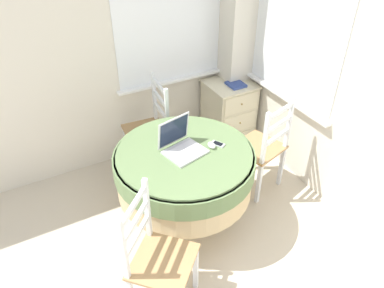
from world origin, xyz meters
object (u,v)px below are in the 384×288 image
(laptop, at_px, (181,145))
(cell_phone, at_px, (218,144))
(corner_cabinet, at_px, (228,112))
(book_on_cabinet, at_px, (236,84))
(round_dining_table, at_px, (184,168))
(dining_chair_near_back_window, at_px, (150,130))
(dining_chair_near_right_window, at_px, (262,148))
(dining_chair_camera_near, at_px, (157,259))
(computer_mouse, at_px, (212,145))

(laptop, height_order, cell_phone, laptop)
(corner_cabinet, bearing_deg, laptop, -140.28)
(book_on_cabinet, bearing_deg, round_dining_table, -141.84)
(laptop, xyz_separation_m, dining_chair_near_back_window, (0.05, 0.78, -0.33))
(dining_chair_near_right_window, relative_size, dining_chair_camera_near, 1.00)
(corner_cabinet, relative_size, book_on_cabinet, 3.83)
(round_dining_table, xyz_separation_m, dining_chair_near_back_window, (0.03, 0.81, -0.11))
(laptop, height_order, dining_chair_near_back_window, laptop)
(dining_chair_near_right_window, bearing_deg, dining_chair_near_back_window, 135.46)
(cell_phone, xyz_separation_m, dining_chair_near_right_window, (0.54, 0.08, -0.28))
(computer_mouse, distance_m, dining_chair_camera_near, 0.97)
(dining_chair_near_right_window, bearing_deg, computer_mouse, -171.87)
(computer_mouse, height_order, book_on_cabinet, computer_mouse)
(dining_chair_near_back_window, relative_size, dining_chair_camera_near, 1.00)
(round_dining_table, height_order, book_on_cabinet, round_dining_table)
(cell_phone, relative_size, dining_chair_camera_near, 0.13)
(corner_cabinet, distance_m, book_on_cabinet, 0.37)
(book_on_cabinet, bearing_deg, dining_chair_camera_near, -137.47)
(corner_cabinet, height_order, book_on_cabinet, book_on_cabinet)
(laptop, bearing_deg, corner_cabinet, 39.72)
(round_dining_table, height_order, dining_chair_camera_near, dining_chair_camera_near)
(dining_chair_near_back_window, height_order, dining_chair_near_right_window, same)
(computer_mouse, distance_m, book_on_cabinet, 1.17)
(cell_phone, bearing_deg, round_dining_table, 171.82)
(book_on_cabinet, bearing_deg, cell_phone, -131.22)
(round_dining_table, distance_m, computer_mouse, 0.29)
(round_dining_table, distance_m, dining_chair_near_back_window, 0.81)
(computer_mouse, bearing_deg, corner_cabinet, 49.73)
(dining_chair_near_right_window, height_order, book_on_cabinet, dining_chair_near_right_window)
(computer_mouse, bearing_deg, laptop, 160.30)
(round_dining_table, relative_size, dining_chair_near_right_window, 1.16)
(dining_chair_near_right_window, distance_m, dining_chair_camera_near, 1.49)
(computer_mouse, relative_size, dining_chair_near_right_window, 0.09)
(computer_mouse, xyz_separation_m, book_on_cabinet, (0.80, 0.85, -0.04))
(laptop, distance_m, cell_phone, 0.31)
(round_dining_table, height_order, laptop, laptop)
(laptop, distance_m, dining_chair_near_back_window, 0.84)
(cell_phone, bearing_deg, corner_cabinet, 51.84)
(computer_mouse, height_order, corner_cabinet, computer_mouse)
(laptop, bearing_deg, dining_chair_camera_near, -128.47)
(dining_chair_camera_near, distance_m, corner_cabinet, 2.12)
(computer_mouse, height_order, dining_chair_near_right_window, dining_chair_near_right_window)
(laptop, height_order, book_on_cabinet, laptop)
(computer_mouse, bearing_deg, round_dining_table, 166.73)
(corner_cabinet, bearing_deg, cell_phone, -128.16)
(laptop, xyz_separation_m, corner_cabinet, (1.00, 0.83, -0.44))
(dining_chair_near_right_window, bearing_deg, dining_chair_camera_near, -154.23)
(round_dining_table, height_order, cell_phone, cell_phone)
(computer_mouse, height_order, cell_phone, computer_mouse)
(round_dining_table, bearing_deg, cell_phone, -8.18)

